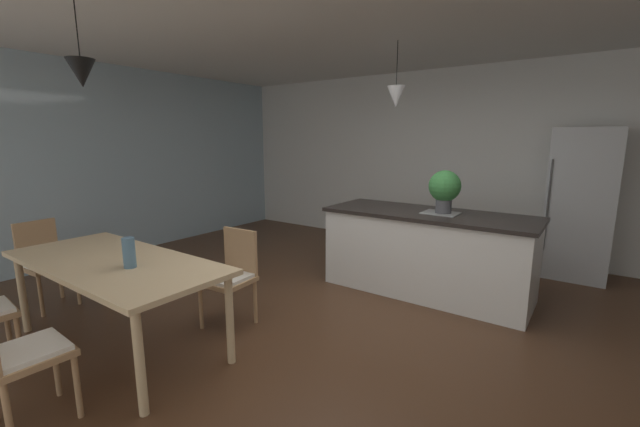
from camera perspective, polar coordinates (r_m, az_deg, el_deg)
ground_plane at (r=3.65m, az=4.25°, el=-16.95°), size 10.00×8.40×0.04m
wall_back_kitchen at (r=6.27m, az=20.24°, el=7.12°), size 10.00×0.12×2.70m
window_wall_left_glazing at (r=6.37m, az=-28.78°, el=6.50°), size 0.06×8.40×2.70m
dining_table at (r=3.55m, az=-27.65°, el=-6.96°), size 2.01×0.87×0.74m
chair_far_right at (r=3.68m, az=-12.74°, el=-8.60°), size 0.43×0.43×0.87m
chair_window_end at (r=4.83m, az=-34.99°, el=-5.64°), size 0.43×0.43×0.87m
chair_near_right at (r=2.96m, az=-37.58°, el=-15.60°), size 0.42×0.42×0.87m
kitchen_island at (r=4.49m, az=15.19°, el=-5.32°), size 2.21×0.86×0.91m
refrigerator at (r=5.69m, az=33.55°, el=1.15°), size 0.70×0.67×1.81m
pendant_over_table at (r=3.36m, az=-31.27°, el=17.02°), size 0.19×0.19×0.67m
pendant_over_island_main at (r=4.51m, az=10.95°, el=16.28°), size 0.19×0.19×0.69m
potted_plant_on_island at (r=4.31m, az=17.61°, el=3.51°), size 0.33×0.33×0.46m
vase_on_dining_table at (r=3.24m, az=-25.94°, el=-5.13°), size 0.09×0.09×0.23m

